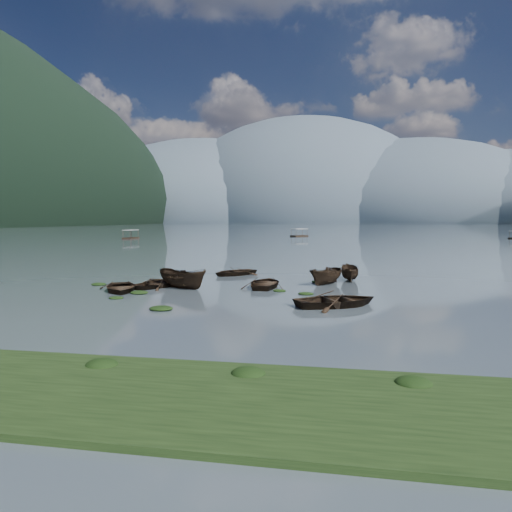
% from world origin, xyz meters
% --- Properties ---
extents(ground_plane, '(2400.00, 2400.00, 0.00)m').
position_xyz_m(ground_plane, '(0.00, 0.00, 0.00)').
color(ground_plane, '#48535A').
extents(near_shore, '(60.00, 6.00, 0.50)m').
position_xyz_m(near_shore, '(0.00, -14.00, 0.00)').
color(near_shore, black).
rests_on(near_shore, ground).
extents(haze_mtn_a, '(520.00, 520.00, 280.00)m').
position_xyz_m(haze_mtn_a, '(-260.00, 900.00, 0.00)').
color(haze_mtn_a, '#475666').
rests_on(haze_mtn_a, ground).
extents(haze_mtn_b, '(520.00, 520.00, 340.00)m').
position_xyz_m(haze_mtn_b, '(-60.00, 900.00, 0.00)').
color(haze_mtn_b, '#475666').
rests_on(haze_mtn_b, ground).
extents(haze_mtn_c, '(520.00, 520.00, 260.00)m').
position_xyz_m(haze_mtn_c, '(140.00, 900.00, 0.00)').
color(haze_mtn_c, '#475666').
rests_on(haze_mtn_c, ground).
extents(haze_mtn_d, '(520.00, 520.00, 220.00)m').
position_xyz_m(haze_mtn_d, '(320.00, 900.00, 0.00)').
color(haze_mtn_d, '#475666').
rests_on(haze_mtn_d, ground).
extents(rowboat_0, '(4.75, 5.32, 0.91)m').
position_xyz_m(rowboat_0, '(-8.35, 4.05, 0.00)').
color(rowboat_0, black).
rests_on(rowboat_0, ground).
extents(rowboat_1, '(4.52, 5.07, 0.87)m').
position_xyz_m(rowboat_1, '(-6.54, 6.43, 0.00)').
color(rowboat_1, black).
rests_on(rowboat_1, ground).
extents(rowboat_2, '(4.80, 3.57, 1.75)m').
position_xyz_m(rowboat_2, '(-4.45, 6.18, 0.00)').
color(rowboat_2, black).
rests_on(rowboat_2, ground).
extents(rowboat_3, '(3.33, 4.64, 0.96)m').
position_xyz_m(rowboat_3, '(1.46, 7.88, 0.00)').
color(rowboat_3, black).
rests_on(rowboat_3, ground).
extents(rowboat_4, '(6.09, 5.47, 1.04)m').
position_xyz_m(rowboat_4, '(6.75, 1.02, 0.00)').
color(rowboat_4, black).
rests_on(rowboat_4, ground).
extents(rowboat_5, '(3.25, 4.22, 1.54)m').
position_xyz_m(rowboat_5, '(5.92, 10.15, 0.00)').
color(rowboat_5, black).
rests_on(rowboat_5, ground).
extents(rowboat_6, '(3.77, 4.52, 0.80)m').
position_xyz_m(rowboat_6, '(-6.79, 6.94, 0.00)').
color(rowboat_6, black).
rests_on(rowboat_6, ground).
extents(rowboat_7, '(5.23, 5.42, 0.91)m').
position_xyz_m(rowboat_7, '(-2.51, 14.79, 0.00)').
color(rowboat_7, black).
rests_on(rowboat_7, ground).
extents(rowboat_8, '(1.60, 3.83, 1.45)m').
position_xyz_m(rowboat_8, '(7.79, 12.97, 0.00)').
color(rowboat_8, black).
rests_on(rowboat_8, ground).
extents(weed_clump_0, '(1.25, 1.02, 0.27)m').
position_xyz_m(weed_clump_0, '(-6.58, 3.22, 0.00)').
color(weed_clump_0, black).
rests_on(weed_clump_0, ground).
extents(weed_clump_1, '(0.96, 0.77, 0.21)m').
position_xyz_m(weed_clump_1, '(-7.19, 1.11, 0.00)').
color(weed_clump_1, black).
rests_on(weed_clump_1, ground).
extents(weed_clump_2, '(1.35, 1.08, 0.29)m').
position_xyz_m(weed_clump_2, '(-2.95, -1.89, 0.00)').
color(weed_clump_2, black).
rests_on(weed_clump_2, ground).
extents(weed_clump_3, '(0.92, 0.78, 0.21)m').
position_xyz_m(weed_clump_3, '(2.77, 5.93, 0.00)').
color(weed_clump_3, black).
rests_on(weed_clump_3, ground).
extents(weed_clump_4, '(1.07, 0.85, 0.22)m').
position_xyz_m(weed_clump_4, '(4.70, 4.90, 0.00)').
color(weed_clump_4, black).
rests_on(weed_clump_4, ground).
extents(weed_clump_5, '(1.19, 0.96, 0.25)m').
position_xyz_m(weed_clump_5, '(-11.41, 6.54, 0.00)').
color(weed_clump_5, black).
rests_on(weed_clump_5, ground).
extents(weed_clump_6, '(0.90, 0.75, 0.19)m').
position_xyz_m(weed_clump_6, '(0.82, 8.74, 0.00)').
color(weed_clump_6, black).
rests_on(weed_clump_6, ground).
extents(weed_clump_7, '(1.21, 0.97, 0.26)m').
position_xyz_m(weed_clump_7, '(5.34, 10.98, 0.00)').
color(weed_clump_7, black).
rests_on(weed_clump_7, ground).
extents(pontoon_left, '(2.64, 6.06, 2.30)m').
position_xyz_m(pontoon_left, '(-48.31, 89.93, 0.00)').
color(pontoon_left, black).
rests_on(pontoon_left, ground).
extents(pontoon_centre, '(5.53, 6.21, 2.27)m').
position_xyz_m(pontoon_centre, '(-4.74, 115.84, 0.00)').
color(pontoon_centre, black).
rests_on(pontoon_centre, ground).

